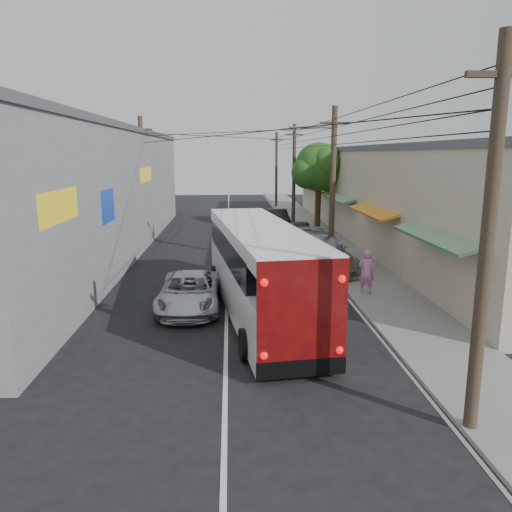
# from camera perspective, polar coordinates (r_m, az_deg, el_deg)

# --- Properties ---
(ground) EXTENTS (120.00, 120.00, 0.00)m
(ground) POSITION_cam_1_polar(r_m,az_deg,el_deg) (12.76, -3.54, -15.31)
(ground) COLOR black
(ground) RESTS_ON ground
(sidewalk) EXTENTS (3.00, 80.00, 0.12)m
(sidewalk) POSITION_cam_1_polar(r_m,az_deg,el_deg) (32.52, 8.30, 1.39)
(sidewalk) COLOR slate
(sidewalk) RESTS_ON ground
(building_right) EXTENTS (7.09, 40.00, 6.25)m
(building_right) POSITION_cam_1_polar(r_m,az_deg,el_deg) (35.18, 15.06, 6.97)
(building_right) COLOR #C1B599
(building_right) RESTS_ON ground
(building_left) EXTENTS (7.20, 36.00, 7.25)m
(building_left) POSITION_cam_1_polar(r_m,az_deg,el_deg) (30.70, -19.52, 7.01)
(building_left) COLOR gray
(building_left) RESTS_ON ground
(utility_poles) EXTENTS (11.80, 45.28, 8.00)m
(utility_poles) POSITION_cam_1_polar(r_m,az_deg,el_deg) (31.88, 2.38, 8.67)
(utility_poles) COLOR #473828
(utility_poles) RESTS_ON ground
(street_tree) EXTENTS (4.40, 4.00, 6.60)m
(street_tree) POSITION_cam_1_polar(r_m,az_deg,el_deg) (38.00, 7.29, 9.89)
(street_tree) COLOR #3F2B19
(street_tree) RESTS_ON ground
(coach_bus) EXTENTS (3.84, 11.61, 3.29)m
(coach_bus) POSITION_cam_1_polar(r_m,az_deg,el_deg) (17.98, 0.35, -1.46)
(coach_bus) COLOR white
(coach_bus) RESTS_ON ground
(jeepney) EXTENTS (2.25, 4.86, 1.35)m
(jeepney) POSITION_cam_1_polar(r_m,az_deg,el_deg) (18.96, -7.63, -4.08)
(jeepney) COLOR silver
(jeepney) RESTS_ON ground
(parked_suv) EXTENTS (3.37, 6.57, 1.82)m
(parked_suv) POSITION_cam_1_polar(r_m,az_deg,el_deg) (25.25, 7.19, 0.44)
(parked_suv) COLOR #9F9EA6
(parked_suv) RESTS_ON ground
(parked_car_mid) EXTENTS (2.35, 4.64, 1.51)m
(parked_car_mid) POSITION_cam_1_polar(r_m,az_deg,el_deg) (32.08, 5.00, 2.60)
(parked_car_mid) COLOR #242529
(parked_car_mid) RESTS_ON ground
(parked_car_far) EXTENTS (1.72, 4.24, 1.37)m
(parked_car_far) POSITION_cam_1_polar(r_m,az_deg,el_deg) (40.36, 2.51, 4.38)
(parked_car_far) COLOR black
(parked_car_far) RESTS_ON ground
(pedestrian_near) EXTENTS (0.74, 0.58, 1.80)m
(pedestrian_near) POSITION_cam_1_polar(r_m,az_deg,el_deg) (20.96, 12.51, -1.76)
(pedestrian_near) COLOR pink
(pedestrian_near) RESTS_ON sidewalk
(pedestrian_far) EXTENTS (0.75, 0.61, 1.47)m
(pedestrian_far) POSITION_cam_1_polar(r_m,az_deg,el_deg) (24.46, 9.43, -0.13)
(pedestrian_far) COLOR #99B1DE
(pedestrian_far) RESTS_ON sidewalk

